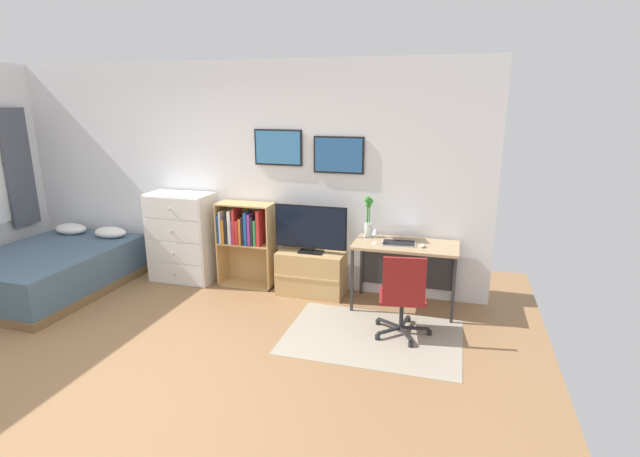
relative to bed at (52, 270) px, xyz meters
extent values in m
plane|color=#936B44|center=(2.02, -1.40, -0.26)|extent=(7.20, 7.20, 0.00)
cube|color=white|center=(2.02, 1.03, 1.09)|extent=(6.12, 0.06, 2.70)
cube|color=black|center=(2.59, 0.98, 1.45)|extent=(0.59, 0.02, 0.42)
cube|color=teal|center=(2.59, 0.97, 1.45)|extent=(0.55, 0.01, 0.38)
cube|color=black|center=(3.32, 0.98, 1.38)|extent=(0.59, 0.02, 0.42)
cube|color=#285B93|center=(3.32, 0.97, 1.38)|extent=(0.55, 0.01, 0.38)
cube|color=#4C515B|center=(-0.92, 0.60, 1.12)|extent=(0.05, 0.40, 1.54)
cube|color=#9E937F|center=(3.95, -0.11, -0.26)|extent=(1.70, 1.20, 0.01)
cube|color=brown|center=(0.00, -0.02, -0.21)|extent=(1.44, 1.94, 0.10)
cube|color=#476075|center=(0.00, -0.02, 0.04)|extent=(1.40, 1.90, 0.41)
ellipsoid|color=white|center=(-0.31, 0.70, 0.31)|extent=(0.44, 0.28, 0.14)
ellipsoid|color=white|center=(0.32, 0.70, 0.31)|extent=(0.44, 0.28, 0.14)
cube|color=white|center=(1.35, 0.76, 0.31)|extent=(0.80, 0.42, 1.13)
cube|color=silver|center=(1.35, 0.54, -0.11)|extent=(0.76, 0.01, 0.26)
sphere|color=#A59E8C|center=(1.35, 0.53, -0.11)|extent=(0.03, 0.03, 0.03)
cube|color=silver|center=(1.35, 0.54, 0.17)|extent=(0.76, 0.01, 0.26)
sphere|color=#A59E8C|center=(1.35, 0.53, 0.17)|extent=(0.03, 0.03, 0.03)
cube|color=silver|center=(1.35, 0.54, 0.45)|extent=(0.76, 0.01, 0.26)
sphere|color=#A59E8C|center=(1.35, 0.53, 0.45)|extent=(0.03, 0.03, 0.03)
cube|color=silver|center=(1.35, 0.54, 0.72)|extent=(0.76, 0.01, 0.26)
sphere|color=#A59E8C|center=(1.35, 0.53, 0.72)|extent=(0.03, 0.03, 0.03)
cube|color=tan|center=(1.87, 0.82, 0.26)|extent=(0.02, 0.30, 1.04)
cube|color=tan|center=(2.54, 0.82, 0.26)|extent=(0.02, 0.30, 1.04)
cube|color=tan|center=(2.20, 0.82, -0.25)|extent=(0.69, 0.30, 0.02)
cube|color=tan|center=(2.20, 0.82, 0.28)|extent=(0.65, 0.30, 0.02)
cube|color=tan|center=(2.20, 0.82, 0.77)|extent=(0.65, 0.30, 0.02)
cube|color=tan|center=(2.20, 0.97, 0.26)|extent=(0.69, 0.01, 1.04)
cube|color=#1E519E|center=(1.90, 0.78, 0.47)|extent=(0.02, 0.20, 0.35)
cube|color=white|center=(1.92, 0.77, 0.49)|extent=(0.02, 0.18, 0.39)
cube|color=orange|center=(1.96, 0.76, 0.44)|extent=(0.03, 0.17, 0.29)
cube|color=black|center=(2.00, 0.80, 0.45)|extent=(0.03, 0.24, 0.32)
cube|color=white|center=(2.04, 0.78, 0.50)|extent=(0.04, 0.19, 0.41)
cube|color=#8C388C|center=(2.08, 0.79, 0.44)|extent=(0.02, 0.22, 0.30)
cube|color=red|center=(2.10, 0.79, 0.51)|extent=(0.03, 0.22, 0.43)
cube|color=red|center=(2.14, 0.77, 0.44)|extent=(0.03, 0.17, 0.30)
cube|color=orange|center=(2.18, 0.78, 0.45)|extent=(0.03, 0.19, 0.32)
cube|color=black|center=(2.21, 0.78, 0.47)|extent=(0.02, 0.19, 0.35)
cube|color=#1E519E|center=(2.25, 0.77, 0.49)|extent=(0.04, 0.18, 0.40)
cube|color=#8C388C|center=(2.30, 0.80, 0.48)|extent=(0.03, 0.23, 0.38)
cube|color=black|center=(2.33, 0.80, 0.47)|extent=(0.03, 0.23, 0.35)
cube|color=#2D8C4C|center=(2.37, 0.77, 0.45)|extent=(0.03, 0.18, 0.31)
cube|color=red|center=(2.41, 0.80, 0.51)|extent=(0.04, 0.24, 0.43)
cube|color=tan|center=(3.05, 0.77, 0.00)|extent=(0.79, 0.40, 0.52)
cube|color=tan|center=(3.05, 0.57, 0.00)|extent=(0.79, 0.01, 0.02)
cube|color=black|center=(3.05, 0.75, 0.27)|extent=(0.28, 0.16, 0.02)
cube|color=black|center=(3.05, 0.75, 0.31)|extent=(0.06, 0.04, 0.05)
cube|color=black|center=(3.05, 0.75, 0.57)|extent=(0.86, 0.02, 0.51)
cube|color=black|center=(3.05, 0.74, 0.57)|extent=(0.83, 0.01, 0.48)
cube|color=tan|center=(4.15, 0.68, 0.47)|extent=(1.12, 0.58, 0.03)
cube|color=#2D2D30|center=(3.62, 0.42, 0.10)|extent=(0.03, 0.03, 0.71)
cube|color=#2D2D30|center=(4.69, 0.42, 0.10)|extent=(0.03, 0.03, 0.71)
cube|color=#2D2D30|center=(3.62, 0.94, 0.10)|extent=(0.03, 0.03, 0.71)
cube|color=#2D2D30|center=(4.69, 0.94, 0.10)|extent=(0.03, 0.03, 0.71)
cube|color=#2D2D30|center=(4.15, 0.96, 0.13)|extent=(1.06, 0.02, 0.50)
cylinder|color=#232326|center=(4.49, 0.08, -0.23)|extent=(0.05, 0.05, 0.05)
cube|color=#232326|center=(4.35, 0.06, -0.19)|extent=(0.28, 0.07, 0.02)
cylinder|color=#232326|center=(4.25, 0.32, -0.23)|extent=(0.05, 0.05, 0.05)
cube|color=#232326|center=(4.23, 0.18, -0.19)|extent=(0.07, 0.28, 0.02)
cylinder|color=#232326|center=(3.96, 0.17, -0.23)|extent=(0.05, 0.05, 0.05)
cube|color=#232326|center=(4.08, 0.10, -0.19)|extent=(0.26, 0.16, 0.02)
cylinder|color=#232326|center=(4.01, -0.16, -0.23)|extent=(0.05, 0.05, 0.05)
cube|color=#232326|center=(4.11, -0.06, -0.19)|extent=(0.22, 0.22, 0.02)
cylinder|color=#232326|center=(4.33, -0.21, -0.23)|extent=(0.05, 0.05, 0.05)
cube|color=#232326|center=(4.27, -0.09, -0.19)|extent=(0.15, 0.26, 0.02)
cylinder|color=#232326|center=(4.21, 0.04, -0.03)|extent=(0.04, 0.04, 0.30)
cube|color=maroon|center=(4.21, 0.04, 0.14)|extent=(0.50, 0.50, 0.03)
cube|color=maroon|center=(4.24, -0.16, 0.38)|extent=(0.40, 0.10, 0.45)
cube|color=#B7B7BC|center=(4.08, 0.66, 0.49)|extent=(0.38, 0.28, 0.01)
cube|color=black|center=(4.08, 0.66, 0.49)|extent=(0.36, 0.25, 0.00)
cube|color=#B7B7BC|center=(4.07, 0.82, 0.61)|extent=(0.38, 0.26, 0.07)
cube|color=#234C5B|center=(4.07, 0.81, 0.61)|extent=(0.36, 0.24, 0.06)
ellipsoid|color=silver|center=(4.34, 0.61, 0.50)|extent=(0.06, 0.10, 0.03)
cylinder|color=silver|center=(3.71, 0.84, 0.56)|extent=(0.09, 0.09, 0.16)
cylinder|color=#3D8438|center=(3.72, 0.84, 0.71)|extent=(0.01, 0.01, 0.36)
sphere|color=#308B2C|center=(3.72, 0.84, 0.89)|extent=(0.07, 0.07, 0.07)
cylinder|color=#3D8438|center=(3.70, 0.86, 0.69)|extent=(0.01, 0.01, 0.32)
sphere|color=#308B2C|center=(3.70, 0.86, 0.85)|extent=(0.07, 0.07, 0.07)
cylinder|color=#3D8438|center=(3.70, 0.82, 0.72)|extent=(0.01, 0.01, 0.39)
sphere|color=#308B2C|center=(3.70, 0.82, 0.92)|extent=(0.07, 0.07, 0.07)
cylinder|color=silver|center=(3.83, 0.59, 0.48)|extent=(0.06, 0.06, 0.01)
cylinder|color=silver|center=(3.83, 0.59, 0.54)|extent=(0.01, 0.01, 0.10)
cone|color=silver|center=(3.83, 0.59, 0.62)|extent=(0.07, 0.07, 0.07)
camera|label=1|loc=(4.65, -4.37, 2.00)|focal=27.04mm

